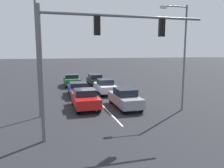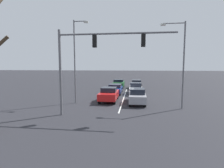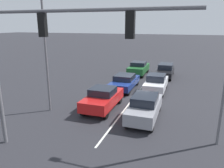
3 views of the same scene
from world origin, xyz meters
name	(u,v)px [view 1 (image 1 of 3)]	position (x,y,z in m)	size (l,w,h in m)	color
ground_plane	(94,97)	(0.00, 0.00, 0.00)	(240.00, 240.00, 0.00)	#28282D
lane_stripe_left_divider	(97,100)	(0.00, 1.62, 0.01)	(0.12, 15.25, 0.01)	silver
car_gray_leftlane_front	(125,98)	(-1.62, 4.94, 0.81)	(1.70, 4.43, 1.61)	gray
car_red_midlane_front	(85,99)	(1.56, 4.25, 0.81)	(1.88, 4.25, 1.58)	red
car_silver_leftlane_second	(105,86)	(-1.48, -1.23, 0.81)	(1.74, 4.33, 1.62)	silver
car_navy_midlane_second	(78,89)	(1.44, -1.10, 0.73)	(1.91, 4.60, 1.40)	navy
car_darkgreen_midlane_third	(71,80)	(1.53, -7.61, 0.81)	(1.89, 4.44, 1.57)	#1E5928
car_black_leftlane_third	(95,80)	(-1.67, -7.48, 0.78)	(1.76, 4.74, 1.50)	black
traffic_signal_gantry	(92,44)	(2.03, 10.24, 4.98)	(9.08, 0.37, 6.85)	slate
street_lamp_right_shoulder	(39,46)	(4.84, 5.77, 4.93)	(1.58, 0.24, 8.72)	slate
street_lamp_left_shoulder	(182,51)	(-5.50, 6.86, 4.65)	(2.22, 0.24, 7.99)	slate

